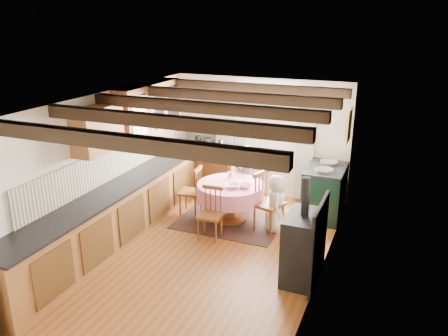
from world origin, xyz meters
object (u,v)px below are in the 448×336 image
at_px(chair_near, 210,214).
at_px(cast_iron_stove, 304,230).
at_px(chair_right, 269,202).
at_px(aga_range, 325,191).
at_px(cup, 230,175).
at_px(dining_table, 231,203).
at_px(chair_left, 190,190).
at_px(child_right, 276,203).
at_px(child_far, 246,176).

relative_size(chair_near, cast_iron_stove, 0.58).
xyz_separation_m(chair_right, aga_range, (0.77, 0.96, -0.04)).
distance_m(chair_right, aga_range, 1.23).
relative_size(aga_range, cup, 9.95).
xyz_separation_m(dining_table, aga_range, (1.51, 0.88, 0.12)).
relative_size(dining_table, chair_left, 1.31).
bearing_deg(dining_table, child_right, -3.78).
height_order(chair_left, child_right, child_right).
distance_m(dining_table, aga_range, 1.75).
xyz_separation_m(cast_iron_stove, child_far, (-1.61, 2.15, -0.15)).
bearing_deg(dining_table, chair_near, -95.51).
distance_m(child_far, cup, 0.49).
bearing_deg(chair_left, chair_right, 78.54).
bearing_deg(chair_near, chair_right, 35.47).
xyz_separation_m(dining_table, child_far, (0.01, 0.77, 0.26)).
bearing_deg(chair_left, child_far, 124.13).
bearing_deg(dining_table, child_far, 89.26).
xyz_separation_m(chair_right, cup, (-0.88, 0.41, 0.25)).
distance_m(chair_near, cup, 1.13).
xyz_separation_m(dining_table, chair_right, (0.74, -0.09, 0.16)).
bearing_deg(chair_right, cast_iron_stove, -127.86).
height_order(cast_iron_stove, cup, cast_iron_stove).
height_order(aga_range, cast_iron_stove, cast_iron_stove).
xyz_separation_m(chair_near, chair_left, (-0.75, 0.79, 0.01)).
bearing_deg(chair_right, cup, 82.94).
bearing_deg(chair_right, aga_range, -20.51).
relative_size(chair_near, chair_right, 0.85).
xyz_separation_m(chair_left, child_right, (1.68, -0.10, 0.05)).
relative_size(chair_near, chair_left, 0.97).
bearing_deg(chair_left, dining_table, 80.25).
xyz_separation_m(cast_iron_stove, cup, (-1.76, 1.71, 0.00)).
xyz_separation_m(chair_left, cup, (0.69, 0.28, 0.31)).
distance_m(chair_right, cup, 1.00).
xyz_separation_m(chair_left, chair_right, (1.57, -0.13, 0.07)).
bearing_deg(aga_range, cast_iron_stove, -87.22).
relative_size(dining_table, aga_range, 1.14).
bearing_deg(cast_iron_stove, aga_range, 92.78).
bearing_deg(chair_right, child_right, -56.47).
bearing_deg(chair_near, cast_iron_stove, -24.27).
xyz_separation_m(chair_near, chair_right, (0.82, 0.66, 0.08)).
height_order(dining_table, aga_range, aga_range).
relative_size(chair_left, cup, 8.67).
bearing_deg(chair_near, dining_table, 80.85).
height_order(chair_left, cup, chair_left).
height_order(aga_range, cup, aga_range).
height_order(chair_right, cast_iron_stove, cast_iron_stove).
relative_size(child_right, cup, 9.65).
xyz_separation_m(chair_left, aga_range, (2.34, 0.83, 0.03)).
relative_size(chair_near, cup, 8.44).
height_order(chair_left, child_far, child_far).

